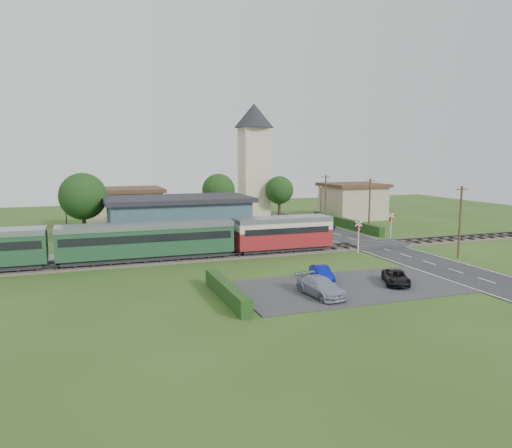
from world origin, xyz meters
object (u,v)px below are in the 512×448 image
object	(u,v)px
car_park_dark	(396,277)
pedestrian_far	(136,245)
car_park_silver	(321,287)
train	(112,242)
church_tower	(254,153)
car_park_blue	(322,273)
equipment_hut	(107,241)
station_building	(178,220)
house_west	(122,208)
car_on_road	(324,226)
house_east	(353,201)
crossing_signal_near	(359,232)
pedestrian_near	(255,236)
crossing_signal_far	(391,223)

from	to	relation	value
car_park_dark	pedestrian_far	size ratio (longest dim) A/B	2.54
car_park_silver	train	bearing A→B (deg)	124.26
church_tower	car_park_blue	size ratio (longest dim) A/B	5.21
equipment_hut	church_tower	bearing A→B (deg)	44.75
station_building	car_park_blue	xyz separation A→B (m)	(7.61, -20.49, -2.06)
house_west	car_park_blue	bearing A→B (deg)	-69.92
station_building	car_on_road	size ratio (longest dim) A/B	5.03
church_tower	car_park_silver	xyz separation A→B (m)	(-9.54, -41.55, -9.48)
car_park_dark	house_west	bearing A→B (deg)	140.09
house_east	car_park_blue	distance (m)	40.35
house_east	crossing_signal_near	size ratio (longest dim) A/B	2.69
pedestrian_near	train	bearing A→B (deg)	35.52
equipment_hut	house_west	world-z (taller)	house_west
station_building	house_east	distance (m)	32.70
car_park_blue	house_west	bearing A→B (deg)	119.26
car_park_blue	pedestrian_near	bearing A→B (deg)	100.21
station_building	car_park_blue	size ratio (longest dim) A/B	4.74
church_tower	train	bearing A→B (deg)	-131.24
equipment_hut	car_park_dark	world-z (taller)	equipment_hut
train	car_park_dark	distance (m)	24.98
house_west	car_on_road	world-z (taller)	house_west
equipment_hut	crossing_signal_far	distance (m)	31.61
train	car_park_silver	world-z (taller)	train
train	crossing_signal_far	xyz separation A→B (m)	(31.39, 2.39, -0.04)
house_east	car_park_silver	bearing A→B (deg)	-123.16
church_tower	car_park_blue	bearing A→B (deg)	-101.14
equipment_hut	car_park_dark	bearing A→B (deg)	-41.05
crossing_signal_far	car_park_silver	bearing A→B (deg)	-135.30
crossing_signal_far	pedestrian_near	size ratio (longest dim) A/B	1.84
equipment_hut	station_building	size ratio (longest dim) A/B	0.16
car_on_road	crossing_signal_near	bearing A→B (deg)	154.53
equipment_hut	car_on_road	size ratio (longest dim) A/B	0.80
equipment_hut	pedestrian_near	size ratio (longest dim) A/B	1.43
house_east	pedestrian_far	distance (m)	40.25
car_park_silver	car_park_blue	bearing A→B (deg)	55.89
car_on_road	pedestrian_far	bearing A→B (deg)	99.63
pedestrian_near	crossing_signal_far	bearing A→B (deg)	-162.25
train	pedestrian_near	world-z (taller)	train
crossing_signal_near	pedestrian_near	bearing A→B (deg)	146.37
church_tower	car_park_blue	world-z (taller)	church_tower
station_building	car_on_road	bearing A→B (deg)	10.02
car_park_blue	pedestrian_far	bearing A→B (deg)	141.27
car_park_silver	pedestrian_far	bearing A→B (deg)	114.29
car_park_blue	car_park_silver	distance (m)	4.59
church_tower	pedestrian_far	bearing A→B (deg)	-131.41
car_park_dark	pedestrian_far	xyz separation A→B (m)	(-17.81, 17.47, 0.59)
church_tower	car_park_blue	xyz separation A→B (m)	(-7.39, -37.50, -9.59)
pedestrian_near	pedestrian_far	world-z (taller)	pedestrian_near
house_east	crossing_signal_far	xyz separation A→B (m)	(-6.40, -19.61, -0.66)
house_east	car_on_road	world-z (taller)	house_east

